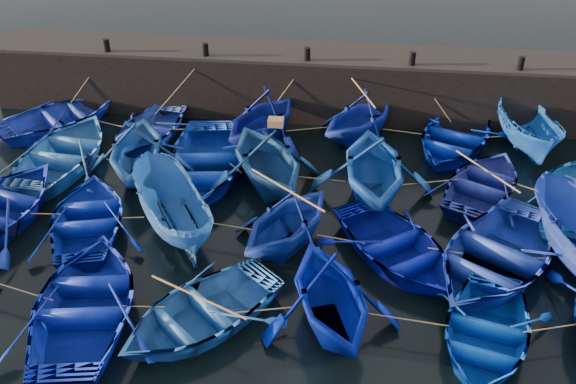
# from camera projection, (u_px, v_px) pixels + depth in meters

# --- Properties ---
(ground) EXTENTS (120.00, 120.00, 0.00)m
(ground) POSITION_uv_depth(u_px,v_px,m) (275.00, 274.00, 18.27)
(ground) COLOR black
(ground) RESTS_ON ground
(quay_wall) EXTENTS (26.00, 2.50, 2.50)m
(quay_wall) POSITION_uv_depth(u_px,v_px,m) (309.00, 83.00, 26.28)
(quay_wall) COLOR black
(quay_wall) RESTS_ON ground
(quay_top) EXTENTS (26.00, 2.50, 0.12)m
(quay_top) POSITION_uv_depth(u_px,v_px,m) (309.00, 53.00, 25.56)
(quay_top) COLOR black
(quay_top) RESTS_ON quay_wall
(bollard_0) EXTENTS (0.24, 0.24, 0.50)m
(bollard_0) POSITION_uv_depth(u_px,v_px,m) (107.00, 45.00, 25.42)
(bollard_0) COLOR black
(bollard_0) RESTS_ON quay_top
(bollard_1) EXTENTS (0.24, 0.24, 0.50)m
(bollard_1) POSITION_uv_depth(u_px,v_px,m) (205.00, 50.00, 25.03)
(bollard_1) COLOR black
(bollard_1) RESTS_ON quay_top
(bollard_2) EXTENTS (0.24, 0.24, 0.50)m
(bollard_2) POSITION_uv_depth(u_px,v_px,m) (307.00, 54.00, 24.64)
(bollard_2) COLOR black
(bollard_2) RESTS_ON quay_top
(bollard_3) EXTENTS (0.24, 0.24, 0.50)m
(bollard_3) POSITION_uv_depth(u_px,v_px,m) (412.00, 58.00, 24.26)
(bollard_3) COLOR black
(bollard_3) RESTS_ON quay_top
(bollard_4) EXTENTS (0.24, 0.24, 0.50)m
(bollard_4) POSITION_uv_depth(u_px,v_px,m) (521.00, 63.00, 23.87)
(bollard_4) COLOR black
(bollard_4) RESTS_ON quay_top
(boat_0) EXTENTS (5.86, 5.89, 1.01)m
(boat_0) POSITION_uv_depth(u_px,v_px,m) (59.00, 117.00, 25.41)
(boat_0) COLOR #1A2EA3
(boat_0) RESTS_ON ground
(boat_1) EXTENTS (3.98, 4.97, 0.92)m
(boat_1) POSITION_uv_depth(u_px,v_px,m) (147.00, 130.00, 24.55)
(boat_1) COLOR #243BA2
(boat_1) RESTS_ON ground
(boat_2) EXTENTS (5.08, 5.34, 2.19)m
(boat_2) POSITION_uv_depth(u_px,v_px,m) (262.00, 117.00, 24.10)
(boat_2) COLOR navy
(boat_2) RESTS_ON ground
(boat_3) EXTENTS (5.10, 5.18, 2.07)m
(boat_3) POSITION_uv_depth(u_px,v_px,m) (360.00, 116.00, 24.27)
(boat_3) COLOR navy
(boat_3) RESTS_ON ground
(boat_4) EXTENTS (5.21, 6.02, 1.05)m
(boat_4) POSITION_uv_depth(u_px,v_px,m) (454.00, 137.00, 23.96)
(boat_4) COLOR #0320A3
(boat_4) RESTS_ON ground
(boat_5) EXTENTS (2.34, 4.73, 1.75)m
(boat_5) POSITION_uv_depth(u_px,v_px,m) (527.00, 130.00, 23.70)
(boat_5) COLOR blue
(boat_5) RESTS_ON ground
(boat_6) EXTENTS (4.28, 5.67, 1.11)m
(boat_6) POSITION_uv_depth(u_px,v_px,m) (64.00, 152.00, 22.98)
(boat_6) COLOR #2861B1
(boat_6) RESTS_ON ground
(boat_7) EXTENTS (4.51, 5.00, 2.31)m
(boat_7) POSITION_uv_depth(u_px,v_px,m) (137.00, 148.00, 22.02)
(boat_7) COLOR #20539A
(boat_7) RESTS_ON ground
(boat_8) EXTENTS (4.82, 6.18, 1.17)m
(boat_8) POSITION_uv_depth(u_px,v_px,m) (205.00, 161.00, 22.39)
(boat_8) COLOR #0D32A8
(boat_8) RESTS_ON ground
(boat_9) EXTENTS (5.74, 5.99, 2.44)m
(boat_9) POSITION_uv_depth(u_px,v_px,m) (267.00, 158.00, 21.34)
(boat_9) COLOR navy
(boat_9) RESTS_ON ground
(boat_10) EXTENTS (4.54, 5.14, 2.52)m
(boat_10) POSITION_uv_depth(u_px,v_px,m) (374.00, 165.00, 20.86)
(boat_10) COLOR #134BAB
(boat_10) RESTS_ON ground
(boat_11) EXTENTS (4.88, 5.41, 0.92)m
(boat_11) POSITION_uv_depth(u_px,v_px,m) (484.00, 183.00, 21.41)
(boat_11) COLOR navy
(boat_11) RESTS_ON ground
(boat_14) EXTENTS (4.49, 5.41, 0.97)m
(boat_14) POSITION_uv_depth(u_px,v_px,m) (89.00, 218.00, 19.73)
(boat_14) COLOR #0921A2
(boat_14) RESTS_ON ground
(boat_15) EXTENTS (4.01, 4.84, 1.79)m
(boat_15) POSITION_uv_depth(u_px,v_px,m) (171.00, 210.00, 19.36)
(boat_15) COLOR #22589F
(boat_15) RESTS_ON ground
(boat_16) EXTENTS (4.87, 5.06, 2.05)m
(boat_16) POSITION_uv_depth(u_px,v_px,m) (287.00, 220.00, 18.72)
(boat_16) COLOR navy
(boat_16) RESTS_ON ground
(boat_17) EXTENTS (5.59, 5.91, 1.00)m
(boat_17) POSITION_uv_depth(u_px,v_px,m) (396.00, 247.00, 18.50)
(boat_17) COLOR #051093
(boat_17) RESTS_ON ground
(boat_18) EXTENTS (6.55, 7.05, 1.19)m
(boat_18) POSITION_uv_depth(u_px,v_px,m) (495.00, 255.00, 18.06)
(boat_18) COLOR #18309F
(boat_18) RESTS_ON ground
(boat_21) EXTENTS (4.74, 5.99, 1.12)m
(boat_21) POSITION_uv_depth(u_px,v_px,m) (87.00, 303.00, 16.47)
(boat_21) COLOR #091E92
(boat_21) RESTS_ON ground
(boat_22) EXTENTS (5.59, 5.71, 0.97)m
(boat_22) POSITION_uv_depth(u_px,v_px,m) (199.00, 312.00, 16.32)
(boat_22) COLOR #205AA9
(boat_22) RESTS_ON ground
(boat_23) EXTENTS (4.79, 5.14, 2.20)m
(boat_23) POSITION_uv_depth(u_px,v_px,m) (330.00, 294.00, 15.97)
(boat_23) COLOR #001393
(boat_23) RESTS_ON ground
(boat_24) EXTENTS (4.19, 5.08, 0.92)m
(boat_24) POSITION_uv_depth(u_px,v_px,m) (485.00, 332.00, 15.77)
(boat_24) COLOR blue
(boat_24) RESTS_ON ground
(wooden_crate) EXTENTS (0.50, 0.39, 0.24)m
(wooden_crate) POSITION_uv_depth(u_px,v_px,m) (276.00, 122.00, 20.57)
(wooden_crate) COLOR #986842
(wooden_crate) RESTS_ON boat_9
(mooring_ropes) EXTENTS (18.08, 11.88, 2.10)m
(mooring_ropes) POSITION_uv_depth(u_px,v_px,m) (285.00, 159.00, 21.93)
(mooring_ropes) COLOR tan
(mooring_ropes) RESTS_ON ground
(loose_oars) EXTENTS (10.32, 12.50, 1.21)m
(loose_oars) POSITION_uv_depth(u_px,v_px,m) (345.00, 177.00, 19.75)
(loose_oars) COLOR #99724C
(loose_oars) RESTS_ON ground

